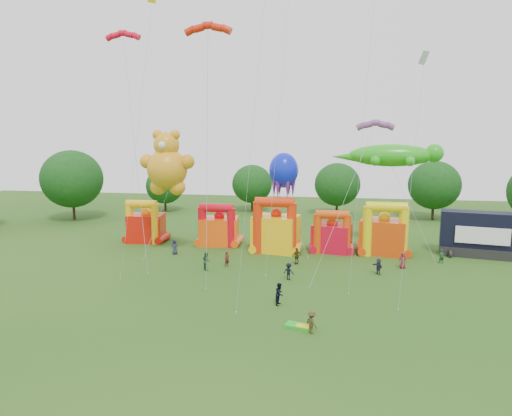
% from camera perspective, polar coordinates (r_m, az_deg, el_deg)
% --- Properties ---
extents(ground, '(160.00, 160.00, 0.00)m').
position_cam_1_polar(ground, '(32.93, -3.84, -16.88)').
color(ground, '#1F4814').
rests_on(ground, ground).
extents(tree_ring, '(122.42, 124.51, 12.07)m').
position_cam_1_polar(tree_ring, '(31.58, -5.78, -5.91)').
color(tree_ring, '#352314').
rests_on(tree_ring, ground).
extents(bouncy_castle_0, '(5.16, 4.38, 5.94)m').
position_cam_1_polar(bouncy_castle_0, '(64.28, -13.63, -2.13)').
color(bouncy_castle_0, red).
rests_on(bouncy_castle_0, ground).
extents(bouncy_castle_1, '(5.39, 4.52, 5.73)m').
position_cam_1_polar(bouncy_castle_1, '(60.94, -4.66, -2.59)').
color(bouncy_castle_1, '#FF500D').
rests_on(bouncy_castle_1, ground).
extents(bouncy_castle_2, '(6.07, 5.22, 7.04)m').
position_cam_1_polar(bouncy_castle_2, '(57.17, 2.49, -2.84)').
color(bouncy_castle_2, '#FFB90D').
rests_on(bouncy_castle_2, ground).
extents(bouncy_castle_3, '(5.25, 4.56, 5.44)m').
position_cam_1_polar(bouncy_castle_3, '(57.89, 9.46, -3.40)').
color(bouncy_castle_3, red).
rests_on(bouncy_castle_3, ground).
extents(bouncy_castle_4, '(6.24, 5.45, 6.65)m').
position_cam_1_polar(bouncy_castle_4, '(58.21, 15.70, -3.11)').
color(bouncy_castle_4, '#D43D0B').
rests_on(bouncy_castle_4, ground).
extents(stage_trailer, '(9.01, 4.79, 5.43)m').
position_cam_1_polar(stage_trailer, '(61.28, 26.02, -3.00)').
color(stage_trailer, black).
rests_on(stage_trailer, ground).
extents(teddy_bear_kite, '(6.73, 5.15, 15.23)m').
position_cam_1_polar(teddy_bear_kite, '(55.36, -11.40, 3.40)').
color(teddy_bear_kite, orange).
rests_on(teddy_bear_kite, ground).
extents(gecko_kite, '(13.92, 10.27, 13.50)m').
position_cam_1_polar(gecko_kite, '(58.73, 18.35, 1.30)').
color(gecko_kite, green).
rests_on(gecko_kite, ground).
extents(octopus_kite, '(5.26, 4.81, 12.47)m').
position_cam_1_polar(octopus_kite, '(55.89, 4.30, 0.82)').
color(octopus_kite, '#0E1FD5').
rests_on(octopus_kite, ground).
extents(parafoil_kites, '(33.33, 13.45, 27.38)m').
position_cam_1_polar(parafoil_kites, '(49.40, -5.12, 5.22)').
color(parafoil_kites, red).
rests_on(parafoil_kites, ground).
extents(diamond_kites, '(29.18, 16.97, 35.90)m').
position_cam_1_polar(diamond_kites, '(43.49, 3.03, 10.05)').
color(diamond_kites, '#E40A44').
rests_on(diamond_kites, ground).
extents(folded_kite_bundle, '(2.20, 1.51, 0.31)m').
position_cam_1_polar(folded_kite_bundle, '(35.74, 5.44, -14.50)').
color(folded_kite_bundle, green).
rests_on(folded_kite_bundle, ground).
extents(spectator_0, '(0.94, 0.65, 1.86)m').
position_cam_1_polar(spectator_0, '(56.99, -10.13, -4.81)').
color(spectator_0, '#23273A').
rests_on(spectator_0, ground).
extents(spectator_1, '(0.71, 0.75, 1.72)m').
position_cam_1_polar(spectator_1, '(50.98, -3.65, -6.40)').
color(spectator_1, '#4D1B16').
rests_on(spectator_1, ground).
extents(spectator_2, '(1.14, 1.20, 1.95)m').
position_cam_1_polar(spectator_2, '(49.99, -6.22, -6.61)').
color(spectator_2, '#1A4325').
rests_on(spectator_2, ground).
extents(spectator_3, '(1.27, 1.00, 1.73)m').
position_cam_1_polar(spectator_3, '(46.48, 4.11, -7.92)').
color(spectator_3, black).
rests_on(spectator_3, ground).
extents(spectator_4, '(1.18, 1.06, 1.93)m').
position_cam_1_polar(spectator_4, '(51.99, 5.13, -6.00)').
color(spectator_4, '#3A3017').
rests_on(spectator_4, ground).
extents(spectator_5, '(1.26, 1.61, 1.70)m').
position_cam_1_polar(spectator_5, '(49.76, 15.04, -7.09)').
color(spectator_5, '#29243D').
rests_on(spectator_5, ground).
extents(spectator_6, '(1.00, 0.80, 1.78)m').
position_cam_1_polar(spectator_6, '(52.72, 17.87, -6.27)').
color(spectator_6, maroon).
rests_on(spectator_6, ground).
extents(spectator_7, '(0.69, 0.54, 1.65)m').
position_cam_1_polar(spectator_7, '(56.29, 22.19, -5.62)').
color(spectator_7, '#193F21').
rests_on(spectator_7, ground).
extents(spectator_8, '(0.91, 1.07, 1.92)m').
position_cam_1_polar(spectator_8, '(39.84, 2.97, -10.68)').
color(spectator_8, black).
rests_on(spectator_8, ground).
extents(spectator_9, '(1.19, 1.23, 1.69)m').
position_cam_1_polar(spectator_9, '(34.67, 6.96, -14.02)').
color(spectator_9, '#3C3018').
rests_on(spectator_9, ground).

